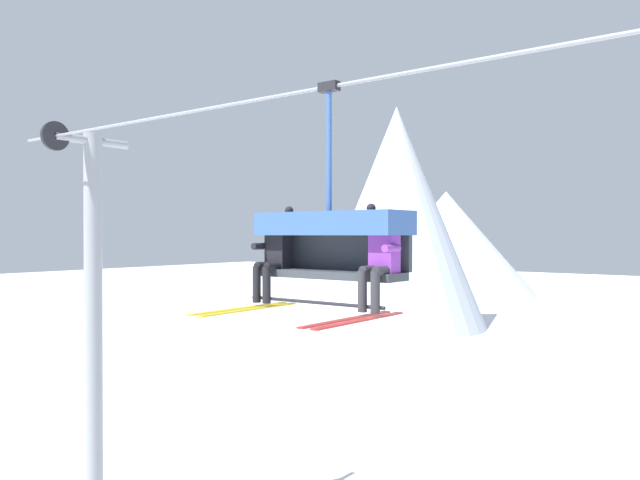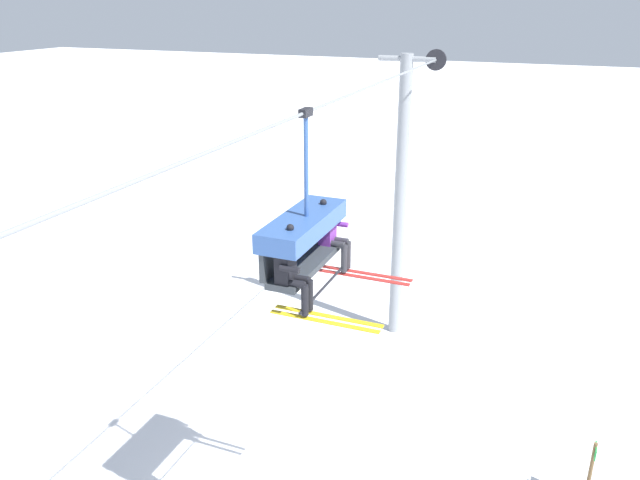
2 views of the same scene
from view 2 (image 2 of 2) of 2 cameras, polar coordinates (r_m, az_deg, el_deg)
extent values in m
cylinder|color=gray|center=(18.66, 7.32, 3.36)|extent=(0.36, 0.36, 8.56)
cylinder|color=gray|center=(17.84, 7.96, 16.08)|extent=(0.16, 1.60, 0.16)
cylinder|color=black|center=(17.66, 10.56, 15.88)|extent=(0.08, 0.56, 0.56)
cylinder|color=gray|center=(10.31, 1.31, 12.59)|extent=(17.38, 0.05, 0.05)
cube|color=#33383D|center=(9.93, -1.20, -2.16)|extent=(2.05, 0.48, 0.10)
cube|color=#33383D|center=(9.93, -2.70, -0.46)|extent=(2.05, 0.08, 0.45)
cube|color=#335699|center=(9.71, -1.55, 1.41)|extent=(2.09, 0.68, 0.30)
cylinder|color=black|center=(9.95, 0.51, -4.18)|extent=(2.05, 0.04, 0.04)
cylinder|color=#335699|center=(9.41, -1.27, 6.65)|extent=(0.07, 0.07, 1.54)
cube|color=black|center=(9.24, -1.31, 11.58)|extent=(0.28, 0.12, 0.12)
cube|color=black|center=(9.10, -3.17, -2.33)|extent=(0.32, 0.22, 0.52)
sphere|color=silver|center=(8.96, -3.22, -0.22)|extent=(0.22, 0.22, 0.22)
ellipsoid|color=black|center=(8.92, -2.63, -0.31)|extent=(0.17, 0.04, 0.08)
cylinder|color=black|center=(9.05, -2.40, -3.98)|extent=(0.11, 0.34, 0.11)
cylinder|color=black|center=(9.20, -1.95, -3.54)|extent=(0.11, 0.34, 0.11)
cylinder|color=black|center=(9.09, -1.40, -5.52)|extent=(0.11, 0.11, 0.48)
cylinder|color=black|center=(9.24, -0.96, -5.06)|extent=(0.11, 0.11, 0.48)
cube|color=gold|center=(9.13, 0.35, -7.46)|extent=(0.09, 1.70, 0.02)
cube|color=gold|center=(9.27, 0.75, -6.97)|extent=(0.09, 1.70, 0.02)
cylinder|color=black|center=(8.87, -2.81, -2.69)|extent=(0.09, 0.30, 0.09)
cylinder|color=black|center=(9.12, -2.72, 0.12)|extent=(0.09, 0.09, 0.30)
sphere|color=black|center=(9.06, -2.74, 1.12)|extent=(0.11, 0.11, 0.11)
cube|color=purple|center=(10.52, 0.68, 1.05)|extent=(0.32, 0.22, 0.52)
sphere|color=maroon|center=(10.41, 0.69, 2.91)|extent=(0.22, 0.22, 0.22)
ellipsoid|color=black|center=(10.37, 1.21, 2.84)|extent=(0.17, 0.04, 0.08)
cylinder|color=#2D2D33|center=(10.47, 1.37, -0.35)|extent=(0.11, 0.34, 0.11)
cylinder|color=#2D2D33|center=(10.62, 1.70, -0.03)|extent=(0.11, 0.34, 0.11)
cylinder|color=#2D2D33|center=(10.51, 2.22, -1.70)|extent=(0.11, 0.11, 0.48)
cylinder|color=#2D2D33|center=(10.66, 2.54, -1.36)|extent=(0.11, 0.11, 0.48)
cube|color=#B22823|center=(10.54, 3.72, -3.38)|extent=(0.09, 1.70, 0.02)
cube|color=#B22823|center=(10.69, 4.02, -3.02)|extent=(0.09, 1.70, 0.02)
cylinder|color=purple|center=(10.24, 0.31, 2.55)|extent=(0.09, 0.09, 0.30)
sphere|color=black|center=(10.19, 0.31, 3.46)|extent=(0.11, 0.11, 0.11)
cylinder|color=purple|center=(10.63, 1.80, 1.47)|extent=(0.09, 0.30, 0.09)
cylinder|color=brown|center=(14.79, 23.44, -19.11)|extent=(0.08, 0.08, 1.60)
cube|color=#198C33|center=(14.42, 23.87, -17.22)|extent=(0.36, 0.02, 0.24)
camera|label=1|loc=(13.83, 32.86, 3.44)|focal=35.00mm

